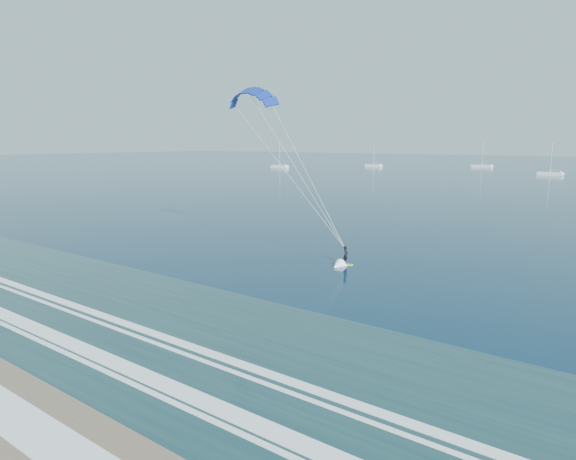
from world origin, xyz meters
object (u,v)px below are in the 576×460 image
(sailboat_0, at_px, (280,166))
(sailboat_1, at_px, (374,165))
(kitesurfer_rig, at_px, (293,165))
(sailboat_2, at_px, (482,166))
(sailboat_3, at_px, (550,174))

(sailboat_0, bearing_deg, sailboat_1, 48.52)
(kitesurfer_rig, bearing_deg, sailboat_1, 115.59)
(sailboat_2, xyz_separation_m, sailboat_3, (36.25, -42.36, -0.00))
(sailboat_1, xyz_separation_m, sailboat_3, (78.20, -17.01, 0.00))
(sailboat_1, bearing_deg, kitesurfer_rig, -64.41)
(sailboat_1, distance_m, sailboat_2, 49.02)
(sailboat_2, bearing_deg, sailboat_3, -49.45)
(kitesurfer_rig, xyz_separation_m, sailboat_2, (-42.05, 200.78, -8.87))
(sailboat_2, bearing_deg, sailboat_0, -140.57)
(sailboat_0, distance_m, sailboat_2, 92.63)
(kitesurfer_rig, xyz_separation_m, sailboat_0, (-113.60, 141.94, -8.87))
(sailboat_1, xyz_separation_m, sailboat_2, (41.95, 25.35, 0.01))
(sailboat_0, distance_m, sailboat_3, 109.05)
(sailboat_0, bearing_deg, sailboat_2, 39.43)
(kitesurfer_rig, height_order, sailboat_3, kitesurfer_rig)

